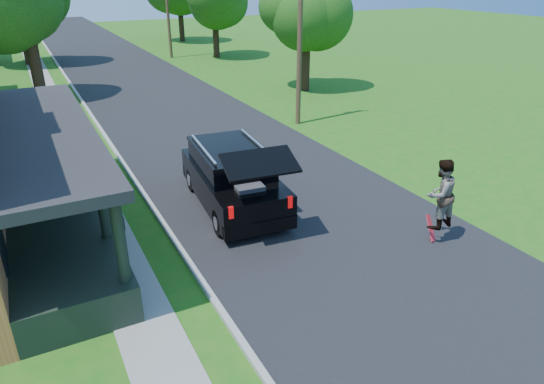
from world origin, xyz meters
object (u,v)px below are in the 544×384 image
tree_right_near (307,10)px  skateboarder (440,194)px  utility_pole_near (300,26)px  black_suv (233,177)px

tree_right_near → skateboarder: bearing=-110.0°
utility_pole_near → tree_right_near: bearing=67.7°
black_suv → tree_right_near: tree_right_near is taller
black_suv → skateboarder: black_suv is taller
skateboarder → tree_right_near: 18.96m
black_suv → utility_pole_near: bearing=52.9°
black_suv → tree_right_near: (10.39, 12.98, 3.70)m
black_suv → skateboarder: (4.00, -4.57, 0.45)m
skateboarder → tree_right_near: bearing=-114.5°
black_suv → utility_pole_near: utility_pole_near is taller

